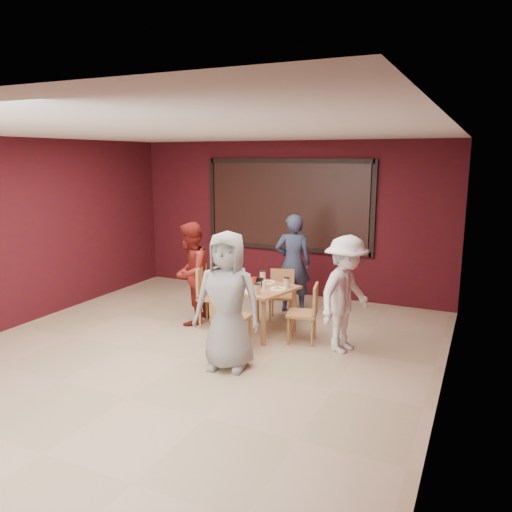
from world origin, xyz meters
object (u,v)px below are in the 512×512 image
at_px(chair_back, 282,292).
at_px(chair_right, 307,310).
at_px(diner_back, 293,263).
at_px(diner_left, 191,273).
at_px(dining_table, 260,292).
at_px(chair_left, 209,292).
at_px(diner_right, 346,294).
at_px(chair_front, 229,314).
at_px(diner_front, 227,301).

relative_size(chair_back, chair_right, 0.95).
distance_m(diner_back, diner_left, 1.71).
bearing_deg(chair_back, dining_table, -92.75).
bearing_deg(chair_left, diner_right, -3.63).
height_order(chair_left, diner_right, diner_right).
bearing_deg(diner_left, diner_right, 78.43).
distance_m(chair_left, diner_back, 1.52).
bearing_deg(diner_right, chair_front, 133.05).
bearing_deg(dining_table, diner_right, -6.53).
height_order(chair_front, diner_left, diner_left).
relative_size(chair_front, chair_back, 1.16).
bearing_deg(diner_right, chair_back, 71.78).
xyz_separation_m(chair_front, chair_back, (0.10, 1.54, -0.07)).
xyz_separation_m(chair_back, diner_right, (1.25, -0.89, 0.33)).
relative_size(dining_table, chair_back, 1.37).
bearing_deg(dining_table, chair_front, -94.86).
relative_size(chair_left, diner_right, 0.59).
distance_m(dining_table, chair_front, 0.81).
bearing_deg(diner_front, chair_back, 83.71).
xyz_separation_m(chair_right, diner_right, (0.55, -0.09, 0.31)).
bearing_deg(diner_back, diner_left, 23.80).
bearing_deg(diner_left, diner_back, 126.97).
distance_m(chair_back, diner_left, 1.45).
height_order(chair_front, chair_left, chair_left).
bearing_deg(chair_front, chair_right, 42.60).
distance_m(chair_left, chair_right, 1.57).
height_order(dining_table, chair_left, chair_left).
xyz_separation_m(chair_front, diner_left, (-1.08, 0.78, 0.27)).
distance_m(chair_right, diner_left, 1.91).
xyz_separation_m(chair_front, chair_left, (-0.76, 0.79, 0.00)).
distance_m(chair_back, chair_right, 1.07).
height_order(dining_table, chair_front, chair_front).
bearing_deg(diner_back, chair_back, 66.69).
bearing_deg(chair_left, diner_left, -178.59).
relative_size(chair_front, diner_left, 0.58).
relative_size(dining_table, diner_right, 0.70).
height_order(dining_table, diner_left, diner_left).
xyz_separation_m(diner_left, diner_right, (2.43, -0.13, -0.01)).
distance_m(dining_table, diner_back, 1.22).
height_order(chair_left, diner_back, diner_back).
height_order(chair_right, diner_right, diner_right).
distance_m(chair_front, chair_back, 1.55).
height_order(dining_table, diner_right, diner_right).
relative_size(chair_front, chair_right, 1.10).
distance_m(chair_right, diner_back, 1.48).
relative_size(diner_left, diner_right, 1.01).
bearing_deg(chair_right, chair_back, 131.25).
bearing_deg(diner_front, diner_left, 126.85).
bearing_deg(diner_back, chair_left, 32.38).
distance_m(chair_back, diner_front, 2.04).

